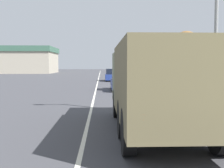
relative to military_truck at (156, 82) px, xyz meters
The scene contains 10 objects.
ground_plane 29.24m from the military_truck, 94.27° to the left, with size 180.00×180.00×0.00m, color #424247.
lane_centre_stripe 29.24m from the military_truck, 94.27° to the left, with size 0.12×120.00×0.00m.
sidewalk_right 29.25m from the military_truck, 85.43° to the left, with size 1.80×120.00×0.12m.
grass_strip_right 29.93m from the military_truck, 77.00° to the left, with size 7.00×120.00×0.02m.
military_truck is the anchor object (origin of this frame).
car_nearest_ahead 14.23m from the military_truck, 90.22° to the left, with size 1.72×4.19×1.64m.
car_second_ahead 27.31m from the military_truck, 90.61° to the left, with size 1.91×4.11×1.55m.
tree_far_right 26.25m from the military_truck, 71.26° to the left, with size 3.05×3.05×6.07m.
utility_box 5.97m from the military_truck, 46.57° to the left, with size 0.55×0.45×0.70m.
building_distant 65.37m from the military_truck, 108.17° to the left, with size 14.05×14.44×6.35m.
Camera 1 is at (0.51, 2.31, 2.10)m, focal length 45.00 mm.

